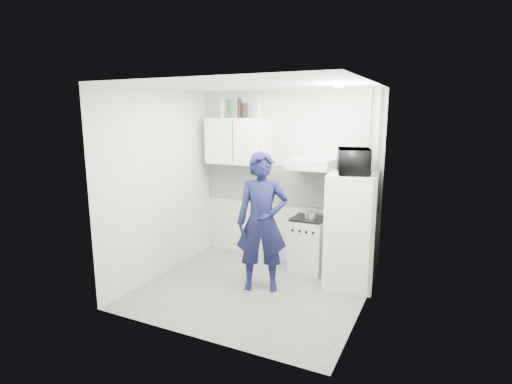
% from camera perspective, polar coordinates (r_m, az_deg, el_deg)
% --- Properties ---
extents(floor, '(2.80, 2.80, 0.00)m').
position_cam_1_polar(floor, '(5.37, -0.69, -13.85)').
color(floor, slate).
rests_on(floor, ground).
extents(ceiling, '(2.80, 2.80, 0.00)m').
position_cam_1_polar(ceiling, '(4.87, -0.77, 15.05)').
color(ceiling, white).
rests_on(ceiling, wall_back).
extents(wall_back, '(2.80, 0.00, 2.80)m').
position_cam_1_polar(wall_back, '(6.08, 4.53, 1.98)').
color(wall_back, beige).
rests_on(wall_back, floor).
extents(wall_left, '(0.00, 2.60, 2.60)m').
position_cam_1_polar(wall_left, '(5.71, -13.41, 1.09)').
color(wall_left, beige).
rests_on(wall_left, floor).
extents(wall_right, '(0.00, 2.60, 2.60)m').
position_cam_1_polar(wall_right, '(4.52, 15.36, -1.63)').
color(wall_right, beige).
rests_on(wall_right, floor).
extents(person, '(0.77, 0.65, 1.80)m').
position_cam_1_polar(person, '(5.12, 0.87, -4.33)').
color(person, '#121436').
rests_on(person, floor).
extents(stove, '(0.48, 0.48, 0.76)m').
position_cam_1_polar(stove, '(5.93, 7.43, -7.47)').
color(stove, silver).
rests_on(stove, floor).
extents(fridge, '(0.70, 0.70, 1.51)m').
position_cam_1_polar(fridge, '(5.41, 13.36, -5.38)').
color(fridge, white).
rests_on(fridge, floor).
extents(stove_top, '(0.46, 0.46, 0.03)m').
position_cam_1_polar(stove_top, '(5.82, 7.53, -3.78)').
color(stove_top, black).
rests_on(stove_top, stove).
extents(saucepan, '(0.18, 0.18, 0.10)m').
position_cam_1_polar(saucepan, '(5.78, 7.85, -3.25)').
color(saucepan, silver).
rests_on(saucepan, stove_top).
extents(microwave, '(0.67, 0.54, 0.32)m').
position_cam_1_polar(microwave, '(5.23, 13.82, 4.30)').
color(microwave, black).
rests_on(microwave, fridge).
extents(bottle_b, '(0.07, 0.07, 0.26)m').
position_cam_1_polar(bottle_b, '(6.30, -4.88, 11.69)').
color(bottle_b, '#B2B7BC').
rests_on(bottle_b, upper_cabinet).
extents(bottle_c, '(0.07, 0.07, 0.28)m').
position_cam_1_polar(bottle_c, '(6.23, -3.86, 11.80)').
color(bottle_c, '#144C1E').
rests_on(bottle_c, upper_cabinet).
extents(bottle_d, '(0.07, 0.07, 0.29)m').
position_cam_1_polar(bottle_d, '(6.15, -2.37, 11.88)').
color(bottle_d, black).
rests_on(bottle_d, upper_cabinet).
extents(canister_a, '(0.09, 0.09, 0.22)m').
position_cam_1_polar(canister_a, '(6.11, -1.62, 11.56)').
color(canister_a, black).
rests_on(canister_a, upper_cabinet).
extents(bottle_e, '(0.06, 0.06, 0.26)m').
position_cam_1_polar(bottle_e, '(6.00, 0.47, 11.74)').
color(bottle_e, '#B2B7BC').
rests_on(bottle_e, upper_cabinet).
extents(upper_cabinet, '(1.00, 0.35, 0.70)m').
position_cam_1_polar(upper_cabinet, '(6.17, -2.54, 7.28)').
color(upper_cabinet, white).
rests_on(upper_cabinet, wall_back).
extents(range_hood, '(0.60, 0.50, 0.14)m').
position_cam_1_polar(range_hood, '(5.66, 7.90, 3.97)').
color(range_hood, silver).
rests_on(range_hood, wall_back).
extents(backsplash, '(2.74, 0.03, 0.60)m').
position_cam_1_polar(backsplash, '(6.09, 4.46, 1.03)').
color(backsplash, white).
rests_on(backsplash, wall_back).
extents(pipe_a, '(0.05, 0.05, 2.60)m').
position_cam_1_polar(pipe_a, '(5.67, 16.56, 0.86)').
color(pipe_a, silver).
rests_on(pipe_a, floor).
extents(pipe_b, '(0.04, 0.04, 2.60)m').
position_cam_1_polar(pipe_b, '(5.69, 15.37, 0.96)').
color(pipe_b, silver).
rests_on(pipe_b, floor).
extents(ceiling_spot_fixture, '(0.10, 0.10, 0.02)m').
position_cam_1_polar(ceiling_spot_fixture, '(4.71, 11.71, 14.59)').
color(ceiling_spot_fixture, white).
rests_on(ceiling_spot_fixture, ceiling).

